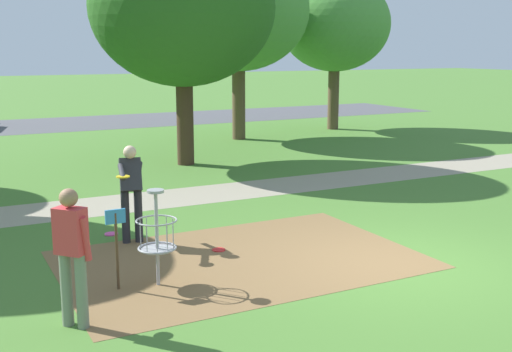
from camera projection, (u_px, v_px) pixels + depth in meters
name	position (u px, v px, depth m)	size (l,w,h in m)	color
ground_plane	(400.00, 265.00, 9.86)	(160.00, 160.00, 0.00)	#47752D
dirt_tee_pad	(241.00, 259.00, 10.12)	(5.56, 3.73, 0.01)	brown
disc_golf_basket	(152.00, 234.00, 8.86)	(0.98, 0.58, 1.39)	#9E9EA3
player_foreground_watching	(72.00, 250.00, 7.50)	(0.45, 0.46, 1.71)	slate
player_throwing	(131.00, 187.00, 10.81)	(0.67, 1.03, 1.71)	#232328
frisbee_near_basket	(111.00, 234.00, 11.49)	(0.24, 0.24, 0.02)	#E53D99
frisbee_mid_grass	(219.00, 250.00, 10.58)	(0.22, 0.22, 0.02)	red
tree_near_right	(335.00, 25.00, 25.93)	(4.51, 4.51, 6.23)	brown
tree_mid_left	(183.00, 8.00, 17.67)	(5.20, 5.20, 6.67)	#422D1E
tree_mid_center	(238.00, 11.00, 22.86)	(5.15, 5.15, 6.88)	brown
parking_lot_strip	(86.00, 123.00, 28.99)	(36.00, 6.00, 0.01)	#4C4C51
gravel_path	(236.00, 191.00, 15.05)	(40.00, 1.75, 0.00)	gray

